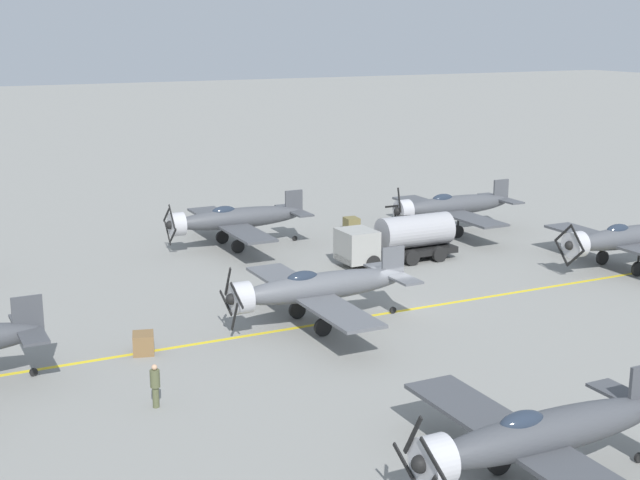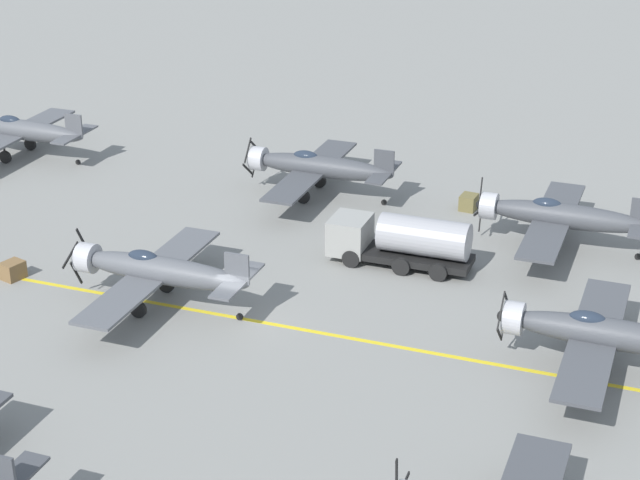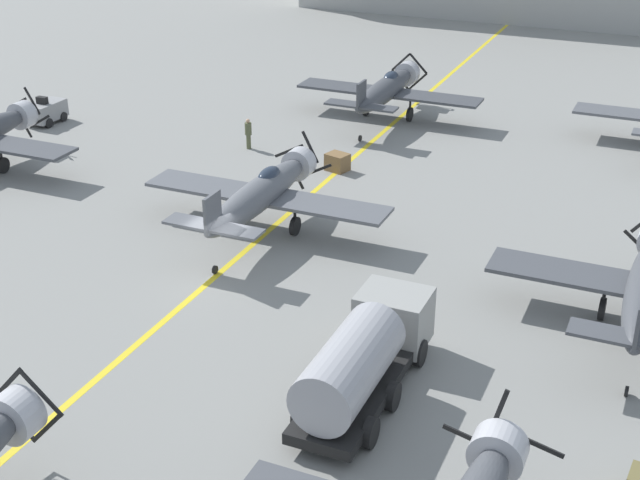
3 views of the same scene
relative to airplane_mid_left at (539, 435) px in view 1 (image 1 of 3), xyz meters
The scene contains 11 objects.
ground_plane 19.22m from the airplane_mid_left, 17.18° to the right, with size 400.00×400.00×0.00m, color gray.
taxiway_stripe 19.22m from the airplane_mid_left, 17.18° to the right, with size 0.30×160.00×0.01m, color yellow.
airplane_mid_left is the anchor object (origin of this frame).
airplane_mid_center 18.12m from the airplane_mid_left, ahead, with size 12.00×9.98×3.65m.
airplane_near_center 29.88m from the airplane_mid_left, 49.92° to the right, with size 12.00×9.98×3.65m.
airplane_near_right 37.55m from the airplane_mid_left, 30.15° to the right, with size 12.00×9.98×3.77m.
airplane_mid_right 35.46m from the airplane_mid_left, ahead, with size 12.00×9.98×3.65m.
fuel_tanker 29.28m from the airplane_mid_left, 22.15° to the right, with size 2.68×8.00×2.98m.
ground_crew_walking 15.22m from the airplane_mid_left, 37.65° to the left, with size 0.40×0.40×1.82m.
supply_crate_by_tanker 38.66m from the airplane_mid_left, 19.31° to the right, with size 1.17×0.97×0.97m, color brown.
supply_crate_mid_lane 19.96m from the airplane_mid_left, 23.95° to the left, with size 1.16×0.96×0.96m, color brown.
Camera 1 is at (-38.82, 23.71, 14.88)m, focal length 50.00 mm.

